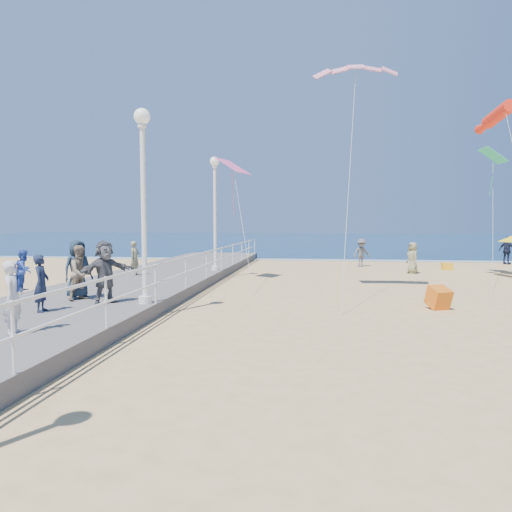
# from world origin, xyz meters

# --- Properties ---
(ground) EXTENTS (160.00, 160.00, 0.00)m
(ground) POSITION_xyz_m (0.00, 0.00, 0.00)
(ground) COLOR #DBB573
(ground) RESTS_ON ground
(ocean) EXTENTS (160.00, 90.00, 0.05)m
(ocean) POSITION_xyz_m (0.00, 65.00, 0.01)
(ocean) COLOR #0D2A50
(ocean) RESTS_ON ground
(surf_line) EXTENTS (160.00, 1.20, 0.04)m
(surf_line) POSITION_xyz_m (0.00, 20.50, 0.03)
(surf_line) COLOR silver
(surf_line) RESTS_ON ground
(boardwalk) EXTENTS (5.00, 44.00, 0.40)m
(boardwalk) POSITION_xyz_m (-7.50, 0.00, 0.20)
(boardwalk) COLOR slate
(boardwalk) RESTS_ON ground
(railing) EXTENTS (0.05, 42.00, 0.55)m
(railing) POSITION_xyz_m (-5.05, 0.00, 1.25)
(railing) COLOR white
(railing) RESTS_ON boardwalk
(lamp_post_mid) EXTENTS (0.44, 0.44, 5.32)m
(lamp_post_mid) POSITION_xyz_m (-5.35, 0.00, 3.66)
(lamp_post_mid) COLOR white
(lamp_post_mid) RESTS_ON boardwalk
(lamp_post_far) EXTENTS (0.44, 0.44, 5.32)m
(lamp_post_far) POSITION_xyz_m (-5.35, 9.00, 3.66)
(lamp_post_far) COLOR white
(lamp_post_far) RESTS_ON boardwalk
(woman_holding_toddler) EXTENTS (0.45, 0.60, 1.47)m
(woman_holding_toddler) POSITION_xyz_m (-6.65, -3.72, 1.14)
(woman_holding_toddler) COLOR silver
(woman_holding_toddler) RESTS_ON boardwalk
(toddler_held) EXTENTS (0.39, 0.46, 0.84)m
(toddler_held) POSITION_xyz_m (-6.50, -3.57, 1.67)
(toddler_held) COLOR #3150B9
(toddler_held) RESTS_ON boardwalk
(spectator_0) EXTENTS (0.46, 0.59, 1.44)m
(spectator_0) POSITION_xyz_m (-7.46, -1.51, 1.12)
(spectator_0) COLOR #1A2039
(spectator_0) RESTS_ON boardwalk
(spectator_1) EXTENTS (0.88, 0.96, 1.59)m
(spectator_1) POSITION_xyz_m (-7.39, 0.30, 1.19)
(spectator_1) COLOR gray
(spectator_1) RESTS_ON boardwalk
(spectator_4) EXTENTS (0.93, 1.01, 1.73)m
(spectator_4) POSITION_xyz_m (-7.62, 0.54, 1.27)
(spectator_4) COLOR #1B2B3D
(spectator_4) RESTS_ON boardwalk
(spectator_5) EXTENTS (1.31, 1.64, 1.75)m
(spectator_5) POSITION_xyz_m (-6.43, -0.16, 1.28)
(spectator_5) COLOR #515256
(spectator_5) RESTS_ON boardwalk
(spectator_6) EXTENTS (0.47, 0.60, 1.46)m
(spectator_6) POSITION_xyz_m (-8.32, 6.56, 1.13)
(spectator_6) COLOR #847E5B
(spectator_6) RESTS_ON boardwalk
(beach_walker_a) EXTENTS (1.26, 1.05, 1.70)m
(beach_walker_a) POSITION_xyz_m (2.12, 16.01, 0.85)
(beach_walker_a) COLOR #57585C
(beach_walker_a) RESTS_ON ground
(beach_walker_b) EXTENTS (1.01, 1.08, 1.79)m
(beach_walker_b) POSITION_xyz_m (11.52, 18.83, 0.89)
(beach_walker_b) COLOR #181D34
(beach_walker_b) RESTS_ON ground
(beach_walker_c) EXTENTS (0.77, 0.93, 1.64)m
(beach_walker_c) POSITION_xyz_m (4.38, 12.51, 0.82)
(beach_walker_c) COLOR gray
(beach_walker_c) RESTS_ON ground
(box_kite) EXTENTS (0.78, 0.86, 0.74)m
(box_kite) POSITION_xyz_m (3.06, 2.27, 0.30)
(box_kite) COLOR red
(box_kite) RESTS_ON ground
(beach_chair_left) EXTENTS (0.55, 0.55, 0.40)m
(beach_chair_left) POSITION_xyz_m (6.73, 14.67, 0.20)
(beach_chair_left) COLOR yellow
(beach_chair_left) RESTS_ON ground
(kite_parafoil) EXTENTS (3.07, 0.94, 0.65)m
(kite_parafoil) POSITION_xyz_m (0.71, 5.02, 8.21)
(kite_parafoil) COLOR #F01C58
(kite_windsock) EXTENTS (1.04, 2.86, 1.12)m
(kite_windsock) POSITION_xyz_m (6.93, 8.62, 7.19)
(kite_windsock) COLOR red
(kite_diamond_pink) EXTENTS (1.59, 1.71, 0.74)m
(kite_diamond_pink) POSITION_xyz_m (-4.36, 8.30, 5.18)
(kite_diamond_pink) COLOR #E95599
(kite_diamond_green) EXTENTS (1.05, 1.26, 0.74)m
(kite_diamond_green) POSITION_xyz_m (7.88, 11.72, 5.92)
(kite_diamond_green) COLOR #2AC484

